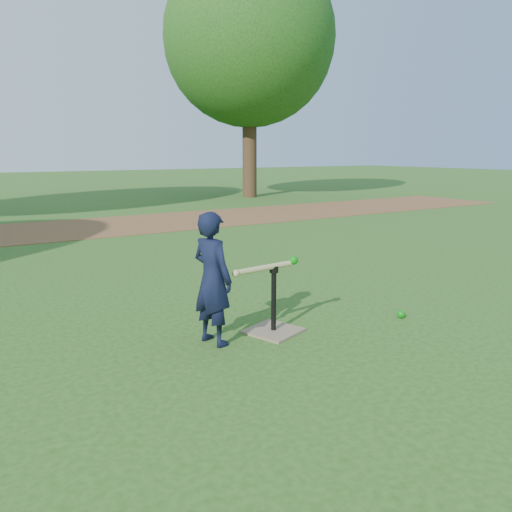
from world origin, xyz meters
TOP-DOWN VIEW (x-y plane):
  - ground at (0.00, 0.00)m, footprint 80.00×80.00m
  - dirt_strip at (0.00, 7.50)m, footprint 24.00×3.00m
  - child at (-0.96, 0.23)m, footprint 0.37×0.47m
  - wiffle_ball_ground at (0.90, -0.16)m, footprint 0.08×0.08m
  - batting_tee at (-0.38, 0.17)m, footprint 0.55×0.55m
  - swing_action at (-0.46, 0.15)m, footprint 0.71×0.13m
  - tree_right at (6.50, 12.00)m, footprint 5.80×5.80m

SIDE VIEW (x-z plane):
  - ground at x=0.00m, z-range 0.00..0.00m
  - dirt_strip at x=0.00m, z-range 0.00..0.01m
  - wiffle_ball_ground at x=0.90m, z-range 0.00..0.08m
  - batting_tee at x=-0.38m, z-range -0.20..0.42m
  - child at x=-0.96m, z-range 0.00..1.13m
  - swing_action at x=-0.46m, z-range 0.57..0.67m
  - tree_right at x=6.50m, z-range 1.19..9.39m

